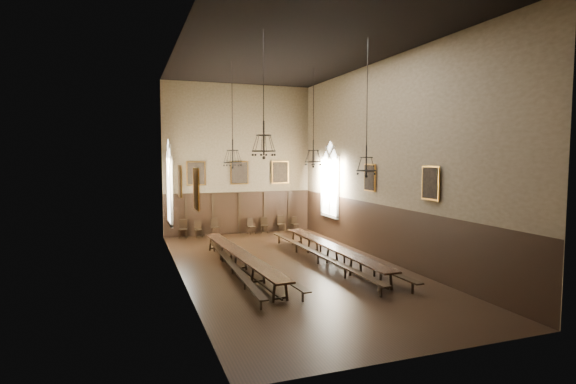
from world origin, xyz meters
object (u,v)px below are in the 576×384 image
bench_left_inner (256,263)px  chair_1 (198,232)px  table_right (332,254)px  chair_0 (183,232)px  chandelier_back_left (233,155)px  chandelier_front_left (264,143)px  chair_5 (264,228)px  bench_right_inner (318,257)px  table_left (240,262)px  chandelier_front_right (366,160)px  bench_left_outer (232,267)px  chandelier_back_right (313,156)px  chair_6 (281,227)px  bench_right_outer (344,256)px  chair_2 (215,231)px  chair_7 (295,227)px  chair_4 (251,229)px

bench_left_inner → chair_1: bearing=97.6°
table_right → chair_0: (-5.50, 8.36, -0.07)m
chandelier_back_left → chandelier_front_left: (-0.07, -5.14, 0.43)m
chair_5 → bench_right_inner: bearing=-78.0°
table_left → chandelier_front_right: 6.61m
bench_right_inner → chair_0: chair_0 is taller
chair_0 → bench_right_inner: bearing=-44.6°
chandelier_back_left → table_left: bearing=-95.9°
bench_left_outer → bench_right_inner: (3.91, 0.37, 0.03)m
table_right → chandelier_back_right: 5.13m
chair_1 → chair_6: size_ratio=0.91×
chandelier_front_right → chandelier_front_left: bearing=176.0°
chair_5 → chair_6: 1.09m
table_right → chair_1: bearing=119.0°
bench_right_outer → chair_2: 9.54m
table_right → chandelier_back_left: 6.29m
bench_left_outer → chair_6: (5.09, 8.78, 0.03)m
chair_0 → chair_6: bearing=15.9°
chair_0 → chair_6: chair_0 is taller
table_left → chandelier_front_right: bearing=-38.0°
bench_left_inner → chair_7: size_ratio=10.72×
chair_0 → chandelier_back_right: 9.18m
bench_left_outer → chair_4: chair_4 is taller
chair_4 → bench_left_inner: bearing=-120.2°
chair_2 → bench_left_inner: bearing=-100.1°
bench_left_inner → chandelier_back_right: size_ratio=2.05×
chair_4 → chair_7: (2.84, 0.05, -0.01)m
chair_1 → chandelier_front_right: size_ratio=0.19×
chair_5 → chandelier_back_right: (0.83, -5.70, 4.45)m
bench_right_outer → chair_0: 10.49m
table_left → table_right: table_right is taller
table_left → chandelier_front_right: chandelier_front_right is taller
chandelier_front_right → bench_right_inner: bearing=100.4°
bench_right_inner → bench_left_inner: bearing=-178.6°
bench_right_outer → chandelier_back_left: (-4.39, 2.56, 4.44)m
chair_5 → chandelier_front_left: (-3.39, -11.26, 4.89)m
chair_1 → chair_2: (1.00, 0.01, 0.04)m
chair_2 → chandelier_back_left: (-0.29, -6.05, 4.42)m
bench_right_outer → chair_6: bearing=89.9°
chandelier_back_right → table_left: bearing=-148.5°
chair_1 → chair_7: bearing=-4.3°
bench_left_inner → chair_6: bearing=64.8°
chair_4 → chandelier_front_right: bearing=-99.8°
bench_left_inner → table_left: bearing=169.5°
chandelier_front_left → bench_right_inner: bearing=40.6°
chair_0 → chair_1: (0.87, -0.03, -0.04)m
chair_1 → chair_5: (4.03, 0.08, 0.01)m
table_right → chair_7: (1.40, 8.37, -0.11)m
chair_6 → chair_7: 0.91m
chandelier_front_right → table_left: bearing=142.0°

